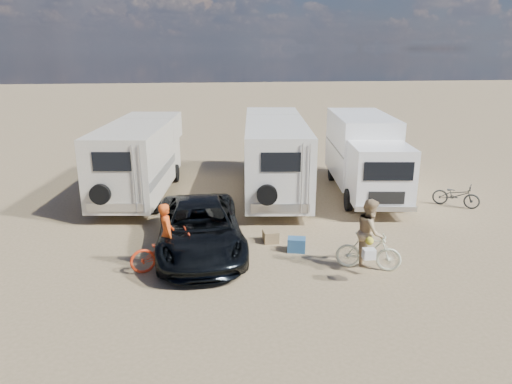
{
  "coord_description": "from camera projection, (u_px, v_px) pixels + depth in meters",
  "views": [
    {
      "loc": [
        -2.57,
        -10.35,
        5.39
      ],
      "look_at": [
        -0.93,
        2.95,
        1.3
      ],
      "focal_mm": 33.01,
      "sensor_mm": 36.0,
      "label": 1
    }
  ],
  "objects": [
    {
      "name": "rider_woman",
      "position": [
        369.0,
        238.0,
        11.76
      ],
      "size": [
        0.89,
        0.99,
        1.69
      ],
      "primitive_type": "imported",
      "rotation": [
        0.0,
        0.0,
        1.21
      ],
      "color": "tan",
      "rests_on": "ground"
    },
    {
      "name": "cooler",
      "position": [
        297.0,
        245.0,
        13.01
      ],
      "size": [
        0.56,
        0.46,
        0.39
      ],
      "primitive_type": "cube",
      "rotation": [
        0.0,
        0.0,
        -0.25
      ],
      "color": "#2D5A88",
      "rests_on": "ground"
    },
    {
      "name": "bike_man",
      "position": [
        168.0,
        251.0,
        11.88
      ],
      "size": [
        2.0,
        1.09,
        1.0
      ],
      "primitive_type": "imported",
      "rotation": [
        0.0,
        0.0,
        1.81
      ],
      "color": "red",
      "rests_on": "ground"
    },
    {
      "name": "rv_left",
      "position": [
        140.0,
        160.0,
        17.62
      ],
      "size": [
        2.98,
        6.82,
        2.76
      ],
      "primitive_type": null,
      "rotation": [
        0.0,
        0.0,
        -0.13
      ],
      "color": "beige",
      "rests_on": "ground"
    },
    {
      "name": "dark_suv",
      "position": [
        200.0,
        228.0,
        12.91
      ],
      "size": [
        2.42,
        4.98,
        1.36
      ],
      "primitive_type": "imported",
      "rotation": [
        0.0,
        0.0,
        0.03
      ],
      "color": "black",
      "rests_on": "ground"
    },
    {
      "name": "bike_parked",
      "position": [
        456.0,
        195.0,
        16.66
      ],
      "size": [
        1.61,
        1.4,
        0.84
      ],
      "primitive_type": "imported",
      "rotation": [
        0.0,
        0.0,
        0.93
      ],
      "color": "#292C2A",
      "rests_on": "ground"
    },
    {
      "name": "rider_man",
      "position": [
        167.0,
        240.0,
        11.79
      ],
      "size": [
        0.5,
        0.65,
        1.58
      ],
      "primitive_type": "imported",
      "rotation": [
        0.0,
        0.0,
        1.81
      ],
      "color": "#DE4D17",
      "rests_on": "ground"
    },
    {
      "name": "crate",
      "position": [
        271.0,
        236.0,
        13.65
      ],
      "size": [
        0.45,
        0.45,
        0.34
      ],
      "primitive_type": "cube",
      "rotation": [
        0.0,
        0.0,
        0.05
      ],
      "color": "olive",
      "rests_on": "ground"
    },
    {
      "name": "bike_woman",
      "position": [
        368.0,
        251.0,
        11.86
      ],
      "size": [
        1.69,
        1.01,
        0.98
      ],
      "primitive_type": "imported",
      "rotation": [
        0.0,
        0.0,
        1.21
      ],
      "color": "silver",
      "rests_on": "ground"
    },
    {
      "name": "box_truck",
      "position": [
        365.0,
        157.0,
        17.81
      ],
      "size": [
        2.88,
        6.69,
        2.93
      ],
      "primitive_type": null,
      "rotation": [
        0.0,
        0.0,
        -0.13
      ],
      "color": "white",
      "rests_on": "ground"
    },
    {
      "name": "ground",
      "position": [
        307.0,
        275.0,
        11.69
      ],
      "size": [
        140.0,
        140.0,
        0.0
      ],
      "primitive_type": "plane",
      "color": "#99805B",
      "rests_on": "ground"
    },
    {
      "name": "rv_main",
      "position": [
        275.0,
        156.0,
        18.15
      ],
      "size": [
        3.08,
        8.03,
        2.81
      ],
      "primitive_type": null,
      "rotation": [
        0.0,
        0.0,
        -0.11
      ],
      "color": "silver",
      "rests_on": "ground"
    }
  ]
}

